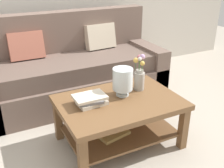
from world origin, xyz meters
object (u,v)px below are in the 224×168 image
(couch, at_px, (73,71))
(book_stack_main, at_px, (91,100))
(glass_hurricane_vase, at_px, (123,80))
(coffee_table, at_px, (119,112))
(flower_pitcher, at_px, (139,76))

(couch, bearing_deg, book_stack_main, -100.74)
(couch, distance_m, glass_hurricane_vase, 1.11)
(couch, height_order, coffee_table, couch)
(couch, bearing_deg, flower_pitcher, -71.88)
(coffee_table, relative_size, flower_pitcher, 3.08)
(coffee_table, bearing_deg, couch, 92.63)
(glass_hurricane_vase, distance_m, flower_pitcher, 0.21)
(book_stack_main, relative_size, flower_pitcher, 0.80)
(coffee_table, bearing_deg, glass_hurricane_vase, 45.50)
(coffee_table, xyz_separation_m, flower_pitcher, (0.28, 0.12, 0.27))
(glass_hurricane_vase, bearing_deg, couch, 96.84)
(couch, xyz_separation_m, flower_pitcher, (0.34, -1.02, 0.24))
(glass_hurricane_vase, xyz_separation_m, flower_pitcher, (0.21, 0.04, -0.02))
(book_stack_main, xyz_separation_m, glass_hurricane_vase, (0.34, 0.03, 0.11))
(book_stack_main, distance_m, flower_pitcher, 0.56)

